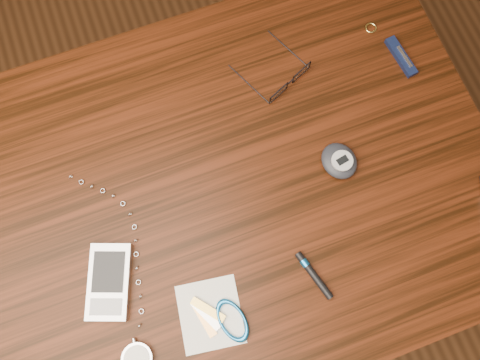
{
  "coord_description": "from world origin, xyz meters",
  "views": [
    {
      "loc": [
        -0.02,
        -0.19,
        1.53
      ],
      "look_at": [
        0.05,
        0.0,
        0.76
      ],
      "focal_mm": 35.0,
      "sensor_mm": 36.0,
      "label": 1
    }
  ],
  "objects": [
    {
      "name": "pda_phone",
      "position": [
        -0.2,
        -0.08,
        0.76
      ],
      "size": [
        0.1,
        0.14,
        0.02
      ],
      "color": "#AEAFB3",
      "rests_on": "desk"
    },
    {
      "name": "black_blue_pen",
      "position": [
        0.11,
        -0.19,
        0.76
      ],
      "size": [
        0.03,
        0.09,
        0.01
      ],
      "color": "black",
      "rests_on": "desk"
    },
    {
      "name": "ground",
      "position": [
        0.0,
        0.0,
        0.0
      ],
      "size": [
        3.8,
        3.8,
        0.0
      ],
      "primitive_type": "plane",
      "color": "#472814",
      "rests_on": "ground"
    },
    {
      "name": "pocket_watch",
      "position": [
        -0.19,
        -0.2,
        0.76
      ],
      "size": [
        0.09,
        0.35,
        0.02
      ],
      "color": "#BABABE",
      "rests_on": "desk"
    },
    {
      "name": "pocket_knife",
      "position": [
        0.41,
        0.12,
        0.76
      ],
      "size": [
        0.03,
        0.09,
        0.01
      ],
      "color": "#0F1436",
      "rests_on": "desk"
    },
    {
      "name": "desk",
      "position": [
        0.0,
        0.0,
        0.65
      ],
      "size": [
        1.0,
        0.7,
        0.75
      ],
      "color": "#361508",
      "rests_on": "ground"
    },
    {
      "name": "notepad_keys",
      "position": [
        -0.05,
        -0.2,
        0.75
      ],
      "size": [
        0.12,
        0.12,
        0.01
      ],
      "color": "white",
      "rests_on": "desk"
    },
    {
      "name": "gold_ring",
      "position": [
        0.39,
        0.2,
        0.75
      ],
      "size": [
        0.03,
        0.03,
        0.0
      ],
      "primitive_type": "torus",
      "rotation": [
        0.0,
        0.0,
        0.22
      ],
      "color": "#E6D26A",
      "rests_on": "desk"
    },
    {
      "name": "eyeglasses",
      "position": [
        0.2,
        0.15,
        0.76
      ],
      "size": [
        0.14,
        0.14,
        0.02
      ],
      "color": "black",
      "rests_on": "desk"
    },
    {
      "name": "pedometer",
      "position": [
        0.22,
        -0.03,
        0.76
      ],
      "size": [
        0.07,
        0.08,
        0.03
      ],
      "color": "#20212A",
      "rests_on": "desk"
    }
  ]
}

